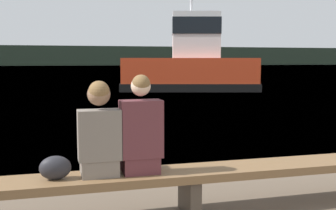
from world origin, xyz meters
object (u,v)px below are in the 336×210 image
(shopping_bag, at_px, (55,168))
(tugboat_red, at_px, (191,66))
(bench_main, at_px, (189,178))
(person_left, at_px, (99,134))
(person_right, at_px, (141,131))

(shopping_bag, height_order, tugboat_red, tugboat_red)
(shopping_bag, bearing_deg, tugboat_red, 67.61)
(bench_main, height_order, tugboat_red, tugboat_red)
(person_left, height_order, person_right, person_right)
(person_left, bearing_deg, person_right, 0.04)
(person_left, relative_size, shopping_bag, 3.14)
(bench_main, height_order, shopping_bag, shopping_bag)
(person_left, xyz_separation_m, shopping_bag, (-0.42, -0.01, -0.30))
(bench_main, xyz_separation_m, person_left, (-0.93, -0.00, 0.51))
(bench_main, distance_m, shopping_bag, 1.36)
(person_left, bearing_deg, shopping_bag, -178.09)
(person_left, distance_m, tugboat_red, 18.74)
(person_right, bearing_deg, bench_main, -0.01)
(person_left, relative_size, tugboat_red, 0.12)
(bench_main, distance_m, tugboat_red, 18.44)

